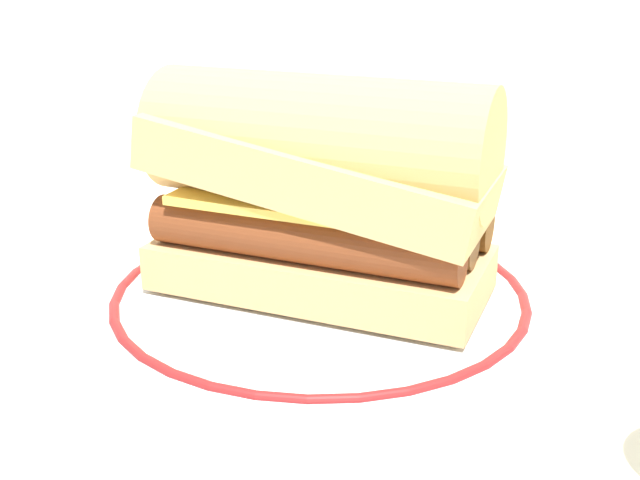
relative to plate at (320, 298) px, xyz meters
name	(u,v)px	position (x,y,z in m)	size (l,w,h in m)	color
ground_plane	(321,330)	(0.01, -0.02, -0.01)	(1.50, 1.50, 0.00)	#EEE8C9
plate	(320,298)	(0.00, 0.00, 0.00)	(0.26, 0.26, 0.01)	white
sausage_sandwich	(320,185)	(0.00, 0.00, 0.07)	(0.20, 0.11, 0.12)	tan
salt_shaker	(224,161)	(-0.13, 0.19, 0.03)	(0.03, 0.03, 0.07)	white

